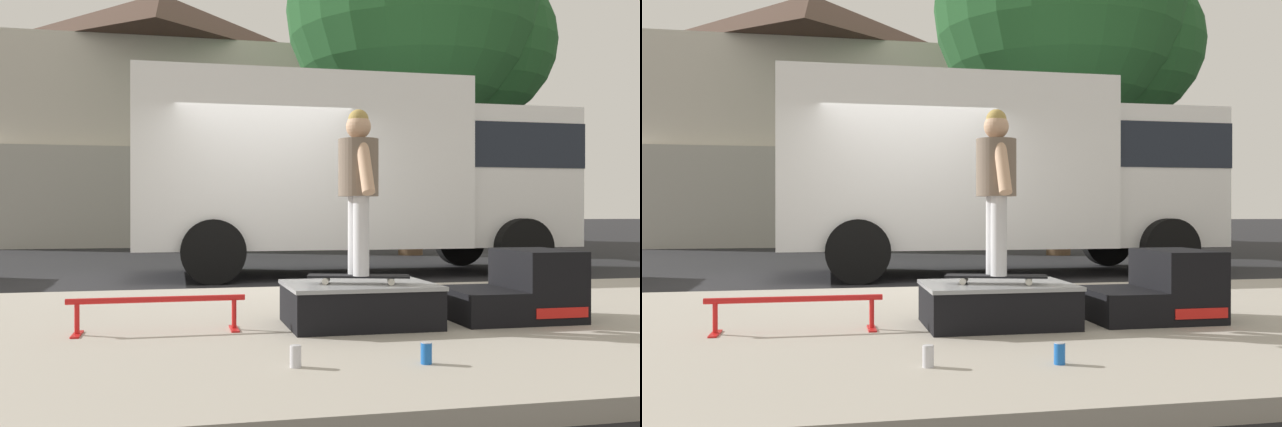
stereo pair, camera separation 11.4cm
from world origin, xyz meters
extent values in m
plane|color=black|center=(0.00, 0.00, 0.00)|extent=(140.00, 140.00, 0.00)
cube|color=#A8A093|center=(0.00, -3.00, 0.06)|extent=(50.00, 5.00, 0.12)
cube|color=black|center=(0.16, -3.28, 0.28)|extent=(1.12, 0.81, 0.33)
cube|color=gray|center=(0.16, -3.28, 0.43)|extent=(1.14, 0.83, 0.03)
cube|color=black|center=(1.18, -3.28, 0.25)|extent=(0.50, 0.74, 0.26)
cube|color=black|center=(1.68, -3.28, 0.41)|extent=(0.50, 0.74, 0.57)
cube|color=red|center=(1.68, -3.66, 0.22)|extent=(0.44, 0.01, 0.08)
cylinder|color=red|center=(-1.37, -3.27, 0.36)|extent=(1.28, 0.04, 0.04)
cylinder|color=red|center=(-1.93, -3.27, 0.24)|extent=(0.04, 0.04, 0.24)
cube|color=red|center=(-1.93, -3.27, 0.13)|extent=(0.06, 0.28, 0.01)
cylinder|color=red|center=(-0.81, -3.27, 0.24)|extent=(0.04, 0.04, 0.24)
cube|color=red|center=(-0.81, -3.27, 0.13)|extent=(0.06, 0.28, 0.01)
cube|color=black|center=(0.13, -3.34, 0.51)|extent=(0.80, 0.42, 0.02)
cylinder|color=silver|center=(0.40, -3.33, 0.48)|extent=(0.06, 0.04, 0.05)
cylinder|color=silver|center=(0.35, -3.50, 0.48)|extent=(0.06, 0.04, 0.05)
cylinder|color=silver|center=(-0.08, -3.18, 0.48)|extent=(0.06, 0.04, 0.05)
cylinder|color=silver|center=(-0.13, -3.36, 0.48)|extent=(0.06, 0.04, 0.05)
cylinder|color=silver|center=(0.13, -3.26, 0.82)|extent=(0.12, 0.12, 0.61)
cylinder|color=silver|center=(0.13, -3.42, 0.82)|extent=(0.12, 0.12, 0.61)
cylinder|color=#726051|center=(0.13, -3.34, 1.34)|extent=(0.31, 0.31, 0.44)
cylinder|color=tan|center=(0.13, -3.15, 1.33)|extent=(0.10, 0.27, 0.42)
cylinder|color=tan|center=(0.13, -3.54, 1.33)|extent=(0.10, 0.27, 0.42)
sphere|color=tan|center=(0.13, -3.34, 1.66)|extent=(0.19, 0.19, 0.19)
sphere|color=tan|center=(0.13, -3.34, 1.71)|extent=(0.16, 0.16, 0.16)
cylinder|color=silver|center=(-0.57, -4.56, 0.18)|extent=(0.07, 0.07, 0.12)
cylinder|color=silver|center=(-0.57, -4.56, 0.24)|extent=(0.06, 0.06, 0.00)
cylinder|color=#1959B2|center=(0.18, -4.64, 0.18)|extent=(0.07, 0.07, 0.12)
cylinder|color=silver|center=(0.18, -4.64, 0.24)|extent=(0.06, 0.06, 0.00)
cube|color=white|center=(0.66, 2.20, 1.75)|extent=(5.00, 2.35, 2.60)
cube|color=white|center=(4.11, 2.20, 1.55)|extent=(1.90, 2.16, 2.20)
cube|color=black|center=(4.11, 2.20, 2.03)|extent=(1.92, 2.19, 0.70)
cylinder|color=black|center=(3.95, 3.38, 0.45)|extent=(0.90, 0.28, 0.90)
cylinder|color=black|center=(3.95, 1.03, 0.45)|extent=(0.90, 0.28, 0.90)
cylinder|color=black|center=(-0.74, 3.38, 0.45)|extent=(0.90, 0.28, 0.90)
cylinder|color=black|center=(-0.74, 1.03, 0.45)|extent=(0.90, 0.28, 0.90)
cylinder|color=brown|center=(4.06, 6.36, 1.90)|extent=(0.56, 0.56, 3.81)
sphere|color=#235628|center=(4.06, 6.36, 5.69)|extent=(5.78, 5.78, 5.78)
sphere|color=#235628|center=(5.65, 6.36, 4.96)|extent=(3.76, 3.76, 3.76)
cube|color=beige|center=(-1.75, 14.98, 3.00)|extent=(9.00, 7.50, 6.00)
cube|color=#B2ADA3|center=(-1.75, 10.98, 1.40)|extent=(9.00, 0.50, 2.80)
pyramid|color=#473328|center=(-1.75, 14.98, 7.20)|extent=(9.54, 7.95, 2.40)
camera|label=1|loc=(-1.24, -8.31, 1.01)|focal=37.56mm
camera|label=2|loc=(-1.13, -8.33, 1.01)|focal=37.56mm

